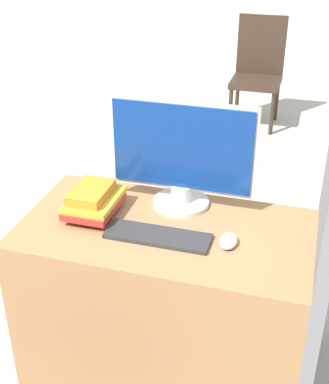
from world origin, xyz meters
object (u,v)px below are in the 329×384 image
(keyboard, at_px, (158,236))
(book_stack, at_px, (93,201))
(monitor, at_px, (182,156))
(mouse, at_px, (228,241))
(far_chair, at_px, (258,68))

(keyboard, relative_size, book_stack, 1.50)
(monitor, distance_m, book_stack, 0.41)
(monitor, relative_size, mouse, 5.60)
(monitor, distance_m, keyboard, 0.36)
(mouse, bearing_deg, book_stack, 172.89)
(monitor, xyz_separation_m, book_stack, (-0.33, -0.18, -0.17))
(keyboard, bearing_deg, mouse, 6.35)
(book_stack, bearing_deg, far_chair, 85.09)
(monitor, height_order, mouse, monitor)
(monitor, bearing_deg, mouse, -44.80)
(keyboard, distance_m, book_stack, 0.33)
(keyboard, xyz_separation_m, book_stack, (-0.31, 0.10, 0.05))
(mouse, relative_size, book_stack, 0.40)
(monitor, height_order, far_chair, monitor)
(mouse, bearing_deg, monitor, 135.20)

